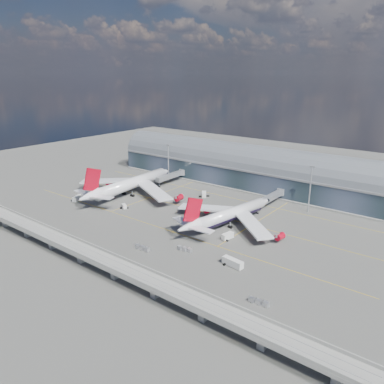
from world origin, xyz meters
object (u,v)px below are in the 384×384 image
Objects in this scene: service_truck_4 at (222,212)px; service_truck_3 at (227,236)px; airliner_right at (229,215)px; cargo_train_0 at (185,249)px; airliner_left at (130,184)px; service_truck_0 at (77,198)px; floodlight_mast_left at (168,162)px; floodlight_mast_right at (310,188)px; cargo_train_2 at (259,302)px; cargo_train_1 at (142,248)px; service_truck_2 at (233,263)px; service_truck_1 at (124,206)px; service_truck_5 at (204,195)px.

service_truck_3 is at bearing -59.86° from service_truck_4.
cargo_train_0 is (0.56, -35.24, -4.48)m from airliner_right.
airliner_right is (74.25, -3.79, -1.53)m from airliner_left.
service_truck_0 is (-15.93, -27.31, -5.31)m from airliner_left.
airliner_right is 35.53m from cargo_train_0.
floodlight_mast_left is 1.00× the size of floodlight_mast_right.
cargo_train_2 is (43.71, -50.33, -4.48)m from airliner_right.
floodlight_mast_right is at bearing -21.59° from cargo_train_1.
service_truck_2 is at bearing -45.20° from airliner_right.
service_truck_1 is at bearing -145.22° from floodlight_mast_right.
service_truck_0 is at bearing -163.61° from service_truck_3.
airliner_left reaches higher than cargo_train_0.
service_truck_2 is at bearing -41.69° from service_truck_3.
cargo_train_2 is at bearing -38.94° from airliner_right.
airliner_left reaches higher than service_truck_4.
service_truck_0 is at bearing 83.84° from cargo_train_2.
service_truck_0 is at bearing 92.17° from service_truck_2.
service_truck_0 is 136.54m from cargo_train_2.
airliner_right reaches higher than service_truck_3.
cargo_train_1 is at bearing -43.66° from airliner_left.
service_truck_5 is 76.78m from cargo_train_1.
floodlight_mast_right is 4.67× the size of service_truck_4.
service_truck_3 is (82.89, -18.18, -5.33)m from airliner_left.
service_truck_5 is 72.84m from cargo_train_0.
airliner_left reaches higher than service_truck_5.
service_truck_3 reaches higher than service_truck_1.
service_truck_4 is at bearing -0.94° from service_truck_0.
floodlight_mast_left is 2.80× the size of service_truck_2.
service_truck_1 reaches higher than cargo_train_2.
service_truck_0 is 86.76m from service_truck_4.
cargo_train_1 is at bearing -54.84° from floodlight_mast_left.
service_truck_0 is at bearing 130.90° from service_truck_1.
airliner_right is 41.93m from service_truck_2.
floodlight_mast_right is at bearing 0.00° from floodlight_mast_left.
service_truck_2 reaches higher than service_truck_1.
cargo_train_2 is at bearing -34.61° from service_truck_3.
service_truck_0 is 91.49m from cargo_train_0.
airliner_right is 11.68× the size of service_truck_4.
service_truck_5 is (-59.58, -13.69, -12.06)m from floodlight_mast_right.
airliner_right reaches higher than service_truck_2.
cargo_train_0 is at bearing 75.89° from cargo_train_2.
service_truck_4 is 55.83m from cargo_train_1.
service_truck_1 is at bearing -167.88° from service_truck_3.
cargo_train_2 is at bearing -80.75° from service_truck_5.
service_truck_5 is (23.04, 43.68, 0.32)m from service_truck_1.
cargo_train_0 is (10.71, -45.25, -0.70)m from service_truck_4.
floodlight_mast_right reaches higher than service_truck_0.
floodlight_mast_right reaches higher than cargo_train_0.
cargo_train_0 is (35.92, -63.36, -0.75)m from service_truck_5.
service_truck_3 is 0.90× the size of cargo_train_2.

